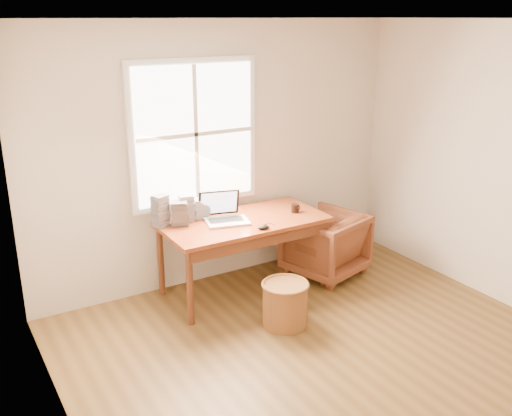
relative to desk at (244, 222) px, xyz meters
The scene contains 11 objects.
room_shell 1.74m from the desk, 90.77° to the right, with size 4.04×4.54×2.64m.
desk is the anchor object (origin of this frame).
armchair 1.01m from the desk, ahead, with size 0.72×0.74×0.67m, color brown.
wicker_stool 0.95m from the desk, 92.19° to the right, with size 0.39×0.39×0.39m, color brown.
laptop 0.24m from the desk, behind, with size 0.38×0.39×0.28m, color silver, non-canonical shape.
mouse 0.33m from the desk, 85.32° to the right, with size 0.11×0.07×0.04m, color black.
coffee_mug 0.56m from the desk, ahead, with size 0.08×0.08×0.09m, color black.
cd_stack_a 0.57m from the desk, 153.17° to the left, with size 0.13×0.12×0.26m, color #A9AFB5.
cd_stack_b 0.63m from the desk, 162.52° to the left, with size 0.15×0.13×0.23m, color #26272B.
cd_stack_c 0.81m from the desk, 161.69° to the left, with size 0.13×0.12×0.30m, color #999AA6.
cd_stack_d 0.44m from the desk, 140.68° to the left, with size 0.15×0.13×0.19m, color silver.
Camera 1 is at (-2.56, -2.71, 2.62)m, focal length 40.00 mm.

